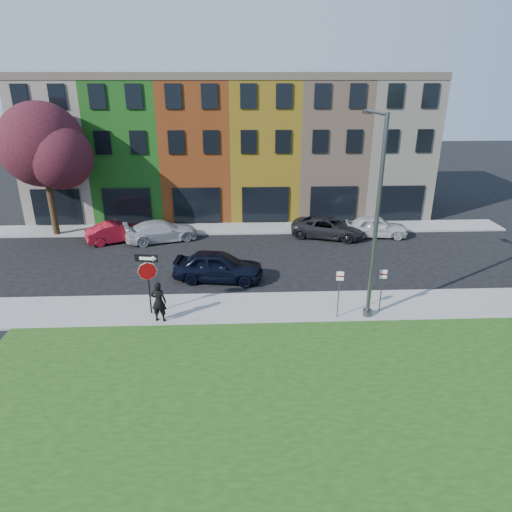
{
  "coord_description": "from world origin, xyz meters",
  "views": [
    {
      "loc": [
        -2.07,
        -16.14,
        10.38
      ],
      "look_at": [
        -1.2,
        4.0,
        2.31
      ],
      "focal_mm": 32.0,
      "sensor_mm": 36.0,
      "label": 1
    }
  ],
  "objects_px": {
    "man": "(159,302)",
    "street_lamp": "(375,220)",
    "stop_sign": "(148,272)",
    "sedan_near": "(218,266)"
  },
  "relations": [
    {
      "from": "stop_sign",
      "to": "sedan_near",
      "type": "bearing_deg",
      "value": 60.39
    },
    {
      "from": "stop_sign",
      "to": "sedan_near",
      "type": "height_order",
      "value": "stop_sign"
    },
    {
      "from": "stop_sign",
      "to": "street_lamp",
      "type": "xyz_separation_m",
      "value": [
        9.87,
        -0.46,
        2.41
      ]
    },
    {
      "from": "man",
      "to": "street_lamp",
      "type": "height_order",
      "value": "street_lamp"
    },
    {
      "from": "street_lamp",
      "to": "man",
      "type": "bearing_deg",
      "value": 175.33
    },
    {
      "from": "stop_sign",
      "to": "sedan_near",
      "type": "relative_size",
      "value": 0.58
    },
    {
      "from": "stop_sign",
      "to": "man",
      "type": "xyz_separation_m",
      "value": [
        0.52,
        -0.71,
        -1.13
      ]
    },
    {
      "from": "man",
      "to": "street_lamp",
      "type": "distance_m",
      "value": 10.0
    },
    {
      "from": "sedan_near",
      "to": "man",
      "type": "bearing_deg",
      "value": 159.59
    },
    {
      "from": "sedan_near",
      "to": "street_lamp",
      "type": "bearing_deg",
      "value": -113.33
    }
  ]
}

